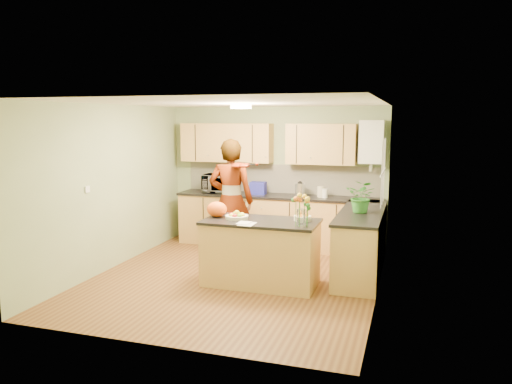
% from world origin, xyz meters
% --- Properties ---
extents(floor, '(4.50, 4.50, 0.00)m').
position_xyz_m(floor, '(0.00, 0.00, 0.00)').
color(floor, '#583319').
rests_on(floor, ground).
extents(ceiling, '(4.00, 4.50, 0.02)m').
position_xyz_m(ceiling, '(0.00, 0.00, 2.50)').
color(ceiling, white).
rests_on(ceiling, wall_back).
extents(wall_back, '(4.00, 0.02, 2.50)m').
position_xyz_m(wall_back, '(0.00, 2.25, 1.25)').
color(wall_back, gray).
rests_on(wall_back, floor).
extents(wall_front, '(4.00, 0.02, 2.50)m').
position_xyz_m(wall_front, '(0.00, -2.25, 1.25)').
color(wall_front, gray).
rests_on(wall_front, floor).
extents(wall_left, '(0.02, 4.50, 2.50)m').
position_xyz_m(wall_left, '(-2.00, 0.00, 1.25)').
color(wall_left, gray).
rests_on(wall_left, floor).
extents(wall_right, '(0.02, 4.50, 2.50)m').
position_xyz_m(wall_right, '(2.00, 0.00, 1.25)').
color(wall_right, gray).
rests_on(wall_right, floor).
extents(back_counter, '(3.64, 0.62, 0.94)m').
position_xyz_m(back_counter, '(0.10, 1.95, 0.47)').
color(back_counter, tan).
rests_on(back_counter, floor).
extents(right_counter, '(0.62, 2.24, 0.94)m').
position_xyz_m(right_counter, '(1.70, 0.85, 0.47)').
color(right_counter, tan).
rests_on(right_counter, floor).
extents(splashback, '(3.60, 0.02, 0.52)m').
position_xyz_m(splashback, '(0.10, 2.23, 1.20)').
color(splashback, silver).
rests_on(splashback, back_counter).
extents(upper_cabinets, '(3.20, 0.34, 0.70)m').
position_xyz_m(upper_cabinets, '(-0.18, 2.08, 1.85)').
color(upper_cabinets, tan).
rests_on(upper_cabinets, wall_back).
extents(boiler, '(0.40, 0.30, 0.86)m').
position_xyz_m(boiler, '(1.70, 2.09, 1.90)').
color(boiler, white).
rests_on(boiler, wall_back).
extents(window_right, '(0.01, 1.30, 1.05)m').
position_xyz_m(window_right, '(1.99, 0.60, 1.55)').
color(window_right, white).
rests_on(window_right, wall_right).
extents(light_switch, '(0.02, 0.09, 0.09)m').
position_xyz_m(light_switch, '(-1.99, -0.60, 1.30)').
color(light_switch, white).
rests_on(light_switch, wall_left).
extents(ceiling_lamp, '(0.30, 0.30, 0.07)m').
position_xyz_m(ceiling_lamp, '(0.00, 0.30, 2.46)').
color(ceiling_lamp, '#FFEABF').
rests_on(ceiling_lamp, ceiling).
extents(peninsula_island, '(1.58, 0.81, 0.90)m').
position_xyz_m(peninsula_island, '(0.42, -0.10, 0.45)').
color(peninsula_island, tan).
rests_on(peninsula_island, floor).
extents(fruit_dish, '(0.32, 0.32, 0.11)m').
position_xyz_m(fruit_dish, '(0.07, -0.10, 0.95)').
color(fruit_dish, beige).
rests_on(fruit_dish, peninsula_island).
extents(orange_bowl, '(0.24, 0.24, 0.14)m').
position_xyz_m(orange_bowl, '(0.97, 0.05, 0.96)').
color(orange_bowl, beige).
rests_on(orange_bowl, peninsula_island).
extents(flower_vase, '(0.26, 0.26, 0.49)m').
position_xyz_m(flower_vase, '(1.02, -0.28, 1.23)').
color(flower_vase, silver).
rests_on(flower_vase, peninsula_island).
extents(orange_bag, '(0.35, 0.31, 0.22)m').
position_xyz_m(orange_bag, '(-0.25, -0.05, 1.01)').
color(orange_bag, '#FF5C15').
rests_on(orange_bag, peninsula_island).
extents(papers, '(0.19, 0.27, 0.01)m').
position_xyz_m(papers, '(0.32, -0.40, 0.91)').
color(papers, white).
rests_on(papers, peninsula_island).
extents(violinist, '(0.77, 0.55, 1.98)m').
position_xyz_m(violinist, '(-0.36, 0.83, 0.99)').
color(violinist, '#E9B18E').
rests_on(violinist, floor).
extents(violin, '(0.68, 0.59, 0.17)m').
position_xyz_m(violin, '(-0.16, 0.61, 1.58)').
color(violin, '#4F1004').
rests_on(violin, violinist).
extents(microwave, '(0.63, 0.45, 0.33)m').
position_xyz_m(microwave, '(-0.99, 1.95, 1.11)').
color(microwave, white).
rests_on(microwave, back_counter).
extents(blue_box, '(0.28, 0.21, 0.22)m').
position_xyz_m(blue_box, '(-0.26, 1.96, 1.05)').
color(blue_box, '#202395').
rests_on(blue_box, back_counter).
extents(kettle, '(0.16, 0.16, 0.31)m').
position_xyz_m(kettle, '(0.51, 1.95, 1.07)').
color(kettle, silver).
rests_on(kettle, back_counter).
extents(jar_cream, '(0.13, 0.13, 0.19)m').
position_xyz_m(jar_cream, '(0.88, 1.95, 1.03)').
color(jar_cream, beige).
rests_on(jar_cream, back_counter).
extents(jar_white, '(0.13, 0.13, 0.15)m').
position_xyz_m(jar_white, '(0.96, 1.92, 1.02)').
color(jar_white, white).
rests_on(jar_white, back_counter).
extents(potted_plant, '(0.51, 0.47, 0.47)m').
position_xyz_m(potted_plant, '(1.70, 0.70, 1.18)').
color(potted_plant, '#2C7527').
rests_on(potted_plant, right_counter).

